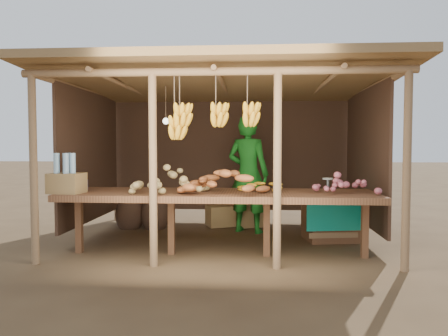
{
  "coord_description": "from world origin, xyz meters",
  "views": [
    {
      "loc": [
        0.45,
        -6.36,
        1.38
      ],
      "look_at": [
        0.0,
        0.0,
        1.05
      ],
      "focal_mm": 35.0,
      "sensor_mm": 36.0,
      "label": 1
    }
  ],
  "objects": [
    {
      "name": "ground",
      "position": [
        0.0,
        0.0,
        0.0
      ],
      "size": [
        60.0,
        60.0,
        0.0
      ],
      "primitive_type": "plane",
      "color": "brown",
      "rests_on": "ground"
    },
    {
      "name": "stall_structure",
      "position": [
        -0.0,
        0.06,
        1.92
      ],
      "size": [
        4.7,
        3.5,
        2.43
      ],
      "color": "#906C4A",
      "rests_on": "ground"
    },
    {
      "name": "counter",
      "position": [
        0.0,
        -0.95,
        0.74
      ],
      "size": [
        3.9,
        1.05,
        0.8
      ],
      "color": "brown",
      "rests_on": "ground"
    },
    {
      "name": "potato_heap",
      "position": [
        -0.59,
        -1.13,
        0.98
      ],
      "size": [
        0.95,
        0.6,
        0.36
      ],
      "primitive_type": null,
      "rotation": [
        0.0,
        0.0,
        -0.05
      ],
      "color": "#9D8651",
      "rests_on": "counter"
    },
    {
      "name": "sweet_potato_heap",
      "position": [
        0.11,
        -1.12,
        0.98
      ],
      "size": [
        1.17,
        0.81,
        0.36
      ],
      "primitive_type": null,
      "rotation": [
        0.0,
        0.0,
        -0.16
      ],
      "color": "#A8592B",
      "rests_on": "counter"
    },
    {
      "name": "onion_heap",
      "position": [
        1.54,
        -1.04,
        0.98
      ],
      "size": [
        0.82,
        0.53,
        0.36
      ],
      "primitive_type": null,
      "rotation": [
        0.0,
        0.0,
        -0.08
      ],
      "color": "#B75965",
      "rests_on": "counter"
    },
    {
      "name": "banana_pile",
      "position": [
        0.56,
        -0.87,
        0.97
      ],
      "size": [
        0.59,
        0.47,
        0.34
      ],
      "primitive_type": null,
      "rotation": [
        0.0,
        0.0,
        0.35
      ],
      "color": "gold",
      "rests_on": "counter"
    },
    {
      "name": "tomato_basin",
      "position": [
        -1.9,
        -0.91,
        0.88
      ],
      "size": [
        0.39,
        0.39,
        0.2
      ],
      "rotation": [
        0.0,
        0.0,
        -0.21
      ],
      "color": "navy",
      "rests_on": "counter"
    },
    {
      "name": "bottle_box",
      "position": [
        -1.83,
        -1.22,
        0.99
      ],
      "size": [
        0.42,
        0.35,
        0.49
      ],
      "color": "olive",
      "rests_on": "counter"
    },
    {
      "name": "vendor",
      "position": [
        0.34,
        0.55,
        0.93
      ],
      "size": [
        0.79,
        0.66,
        1.85
      ],
      "primitive_type": "imported",
      "rotation": [
        0.0,
        0.0,
        2.77
      ],
      "color": "#186F1C",
      "rests_on": "ground"
    },
    {
      "name": "tarp_crate",
      "position": [
        1.55,
        0.05,
        0.38
      ],
      "size": [
        0.88,
        0.79,
        0.93
      ],
      "color": "brown",
      "rests_on": "ground"
    },
    {
      "name": "carton_stack",
      "position": [
        0.19,
        0.93,
        0.31
      ],
      "size": [
        1.0,
        0.47,
        0.69
      ],
      "color": "olive",
      "rests_on": "ground"
    },
    {
      "name": "burlap_sacks",
      "position": [
        -1.41,
        0.73,
        0.28
      ],
      "size": [
        0.9,
        0.47,
        0.64
      ],
      "color": "#493022",
      "rests_on": "ground"
    }
  ]
}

